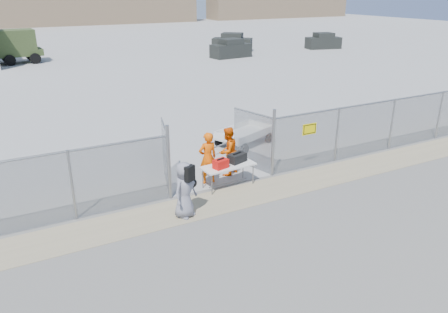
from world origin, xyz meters
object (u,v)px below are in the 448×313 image
folding_table (228,176)px  utility_trailer (244,136)px  security_worker_left (208,158)px  visitor (185,190)px  security_worker_right (228,151)px

folding_table → utility_trailer: 4.43m
security_worker_left → visitor: size_ratio=1.07×
security_worker_right → visitor: (-2.64, -2.20, -0.03)m
folding_table → security_worker_right: size_ratio=1.03×
folding_table → visitor: visitor is taller
folding_table → security_worker_right: (0.48, 0.93, 0.51)m
security_worker_left → visitor: security_worker_left is taller
security_worker_right → utility_trailer: (2.23, 2.57, -0.51)m
folding_table → security_worker_left: size_ratio=1.00×
security_worker_left → security_worker_right: size_ratio=1.03×
security_worker_left → visitor: 2.51m
security_worker_left → security_worker_right: 1.03m
security_worker_right → utility_trailer: size_ratio=0.56×
utility_trailer → security_worker_left: bearing=-159.5°
folding_table → utility_trailer: size_ratio=0.57×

